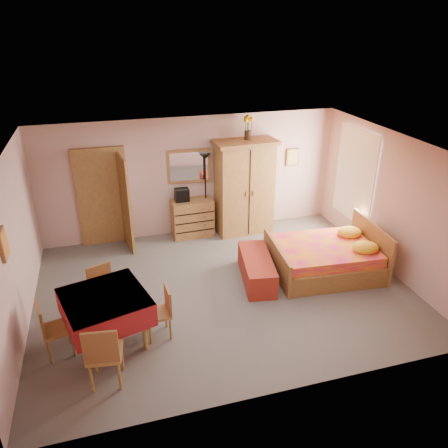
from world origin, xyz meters
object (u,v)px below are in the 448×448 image
object	(u,v)px
wall_mirror	(189,166)
floor_lamp	(206,195)
wardrobe	(244,188)
bed	(325,250)
chair_west	(57,328)
chair_south	(105,352)
chair_east	(158,313)
stereo	(182,195)
sunflower_vase	(248,127)
chair_north	(105,294)
chest_of_drawers	(192,218)
bench	(257,269)
dining_table	(107,320)

from	to	relation	value
wall_mirror	floor_lamp	distance (m)	0.73
wardrobe	bed	distance (m)	2.36
bed	chair_west	world-z (taller)	bed
chair_south	chair_east	xyz separation A→B (m)	(0.79, 0.74, -0.08)
stereo	bed	distance (m)	3.23
wall_mirror	stereo	distance (m)	0.63
wardrobe	sunflower_vase	size ratio (longest dim) A/B	4.14
wall_mirror	sunflower_vase	size ratio (longest dim) A/B	1.86
bed	chair_north	bearing A→B (deg)	-171.01
sunflower_vase	chair_east	size ratio (longest dim) A/B	0.62
chair_east	chest_of_drawers	bearing A→B (deg)	-24.20
chest_of_drawers	wall_mirror	xyz separation A→B (m)	(0.00, 0.21, 1.13)
wall_mirror	chair_east	xyz separation A→B (m)	(-1.23, -3.40, -1.14)
stereo	bench	distance (m)	2.47
stereo	bench	xyz separation A→B (m)	(0.95, -2.15, -0.75)
stereo	wardrobe	xyz separation A→B (m)	(1.37, -0.12, 0.07)
wall_mirror	stereo	bearing A→B (deg)	-134.47
wall_mirror	chair_east	world-z (taller)	wall_mirror
wall_mirror	chair_south	distance (m)	4.73
floor_lamp	chair_south	bearing A→B (deg)	-120.48
wardrobe	dining_table	world-z (taller)	wardrobe
wardrobe	bench	size ratio (longest dim) A/B	1.51
chest_of_drawers	bench	bearing A→B (deg)	-72.47
floor_lamp	chair_west	xyz separation A→B (m)	(-2.98, -3.25, -0.48)
sunflower_vase	bed	bearing A→B (deg)	-69.01
sunflower_vase	dining_table	size ratio (longest dim) A/B	0.45
floor_lamp	chair_east	bearing A→B (deg)	-115.59
wall_mirror	chair_west	bearing A→B (deg)	-123.20
chest_of_drawers	sunflower_vase	size ratio (longest dim) A/B	1.76
chair_south	chair_north	world-z (taller)	chair_south
chair_south	chair_east	bearing A→B (deg)	51.40
wardrobe	chair_south	world-z (taller)	wardrobe
stereo	sunflower_vase	xyz separation A→B (m)	(1.45, -0.04, 1.37)
bed	bench	bearing A→B (deg)	-178.22
bed	chair_east	distance (m)	3.46
wardrobe	chair_west	distance (m)	4.96
chair_south	chair_north	xyz separation A→B (m)	(0.06, 1.44, -0.05)
bench	chair_north	distance (m)	2.74
floor_lamp	chair_south	size ratio (longest dim) A/B	1.88
bench	chest_of_drawers	bearing A→B (deg)	109.37
stereo	floor_lamp	size ratio (longest dim) A/B	0.16
wall_mirror	dining_table	bearing A→B (deg)	-115.46
chair_west	stereo	bearing A→B (deg)	130.00
chair_north	chair_east	distance (m)	1.01
stereo	chair_east	world-z (taller)	stereo
bench	dining_table	distance (m)	2.91
stereo	chair_south	size ratio (longest dim) A/B	0.31
chest_of_drawers	stereo	bearing A→B (deg)	168.67
chest_of_drawers	wall_mirror	distance (m)	1.15
wall_mirror	wardrobe	distance (m)	1.30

